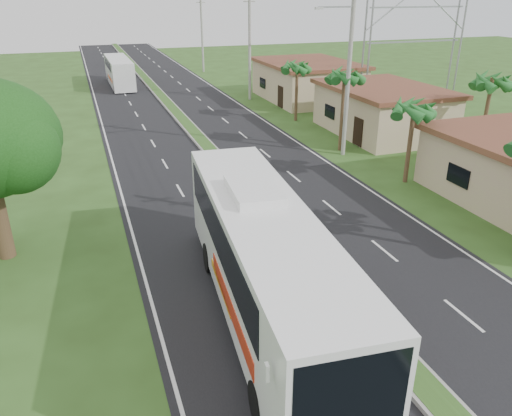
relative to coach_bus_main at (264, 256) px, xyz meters
name	(u,v)px	position (x,y,z in m)	size (l,w,h in m)	color
ground	(377,337)	(3.14, -2.31, -2.42)	(180.00, 180.00, 0.00)	#2E4A1B
road_asphalt	(217,158)	(3.14, 17.69, -2.41)	(14.00, 160.00, 0.02)	black
median_strip	(217,157)	(3.14, 17.69, -2.32)	(1.20, 160.00, 0.18)	gray
lane_edge_left	(115,169)	(-3.56, 17.69, -2.42)	(0.12, 160.00, 0.01)	silver
lane_edge_right	(307,149)	(9.84, 17.69, -2.42)	(0.12, 160.00, 0.01)	silver
shop_mid	(382,110)	(17.14, 19.69, -0.57)	(7.60, 10.60, 3.67)	tan
shop_far	(307,80)	(17.14, 33.69, -0.49)	(8.60, 11.60, 3.82)	tan
palm_verge_b	(414,109)	(12.54, 9.69, 1.93)	(2.40, 2.40, 5.05)	#473321
palm_verge_c	(345,77)	(11.94, 16.69, 2.70)	(2.40, 2.40, 5.85)	#473321
palm_verge_d	(297,67)	(12.44, 25.69, 2.13)	(2.40, 2.40, 5.25)	#473321
palm_behind_shop	(492,82)	(20.64, 12.69, 2.51)	(2.40, 2.40, 5.65)	#473321
utility_pole_b	(349,61)	(11.61, 15.69, 3.83)	(3.20, 0.28, 12.00)	gray
utility_pole_c	(250,42)	(11.64, 35.69, 3.25)	(1.60, 0.28, 11.00)	gray
utility_pole_d	(202,30)	(11.64, 55.69, 3.00)	(1.60, 0.28, 10.50)	gray
billboard_lattice	(415,32)	(25.14, 27.69, 4.40)	(10.18, 1.18, 12.07)	gray
coach_bus_main	(264,256)	(0.00, 0.00, 0.00)	(4.04, 13.83, 4.41)	white
coach_bus_far	(119,70)	(-0.28, 48.19, -0.63)	(2.49, 10.88, 3.16)	white
motorcyclist	(270,244)	(1.60, 3.54, -1.64)	(1.72, 0.62, 2.20)	black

